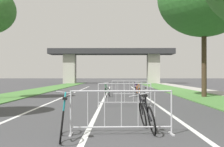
{
  "coord_description": "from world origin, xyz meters",
  "views": [
    {
      "loc": [
        0.69,
        -3.19,
        1.4
      ],
      "look_at": [
        0.38,
        24.74,
        1.58
      ],
      "focal_mm": 49.15,
      "sensor_mm": 36.0,
      "label": 1
    }
  ],
  "objects": [
    {
      "name": "bicycle_orange_4",
      "position": [
        2.17,
        16.92,
        0.35
      ],
      "size": [
        0.5,
        1.61,
        0.95
      ],
      "rotation": [
        0.0,
        0.0,
        3.3
      ],
      "color": "black",
      "rests_on": "ground"
    },
    {
      "name": "bicycle_green_5",
      "position": [
        0.16,
        16.87,
        0.36
      ],
      "size": [
        0.61,
        1.68,
        0.97
      ],
      "rotation": [
        0.0,
        0.0,
        3.01
      ],
      "color": "black",
      "rests_on": "ground"
    },
    {
      "name": "bicycle_silver_0",
      "position": [
        2.06,
        11.16,
        0.35
      ],
      "size": [
        0.5,
        1.66,
        0.95
      ],
      "rotation": [
        0.0,
        0.0,
        3.1
      ],
      "color": "black",
      "rests_on": "ground"
    },
    {
      "name": "grass_verge_left",
      "position": [
        -6.32,
        25.16,
        0.03
      ],
      "size": [
        2.93,
        61.5,
        0.05
      ],
      "primitive_type": "cube",
      "color": "#477A38",
      "rests_on": "ground"
    },
    {
      "name": "lane_stripe_left_lane",
      "position": [
        -2.67,
        17.79,
        0.0
      ],
      "size": [
        0.14,
        35.58,
        0.01
      ],
      "primitive_type": "cube",
      "color": "silver",
      "rests_on": "ground"
    },
    {
      "name": "crowd_barrier_third",
      "position": [
        1.65,
        17.4,
        0.52
      ],
      "size": [
        2.47,
        0.58,
        1.05
      ],
      "rotation": [
        0.0,
        0.0,
        -0.06
      ],
      "color": "#ADADB2",
      "rests_on": "ground"
    },
    {
      "name": "lane_stripe_center",
      "position": [
        0.0,
        17.79,
        0.0
      ],
      "size": [
        0.14,
        35.58,
        0.01
      ],
      "primitive_type": "cube",
      "color": "silver",
      "rests_on": "ground"
    },
    {
      "name": "overpass_bridge",
      "position": [
        0.0,
        50.82,
        4.48
      ],
      "size": [
        21.88,
        4.21,
        6.07
      ],
      "color": "#2D2D30",
      "rests_on": "ground"
    },
    {
      "name": "bicycle_purple_2",
      "position": [
        2.15,
        17.76,
        0.38
      ],
      "size": [
        0.51,
        1.74,
        1.0
      ],
      "rotation": [
        0.0,
        0.0,
        -0.15
      ],
      "color": "black",
      "rests_on": "ground"
    },
    {
      "name": "lane_stripe_right_lane",
      "position": [
        2.67,
        17.79,
        0.0
      ],
      "size": [
        0.14,
        35.58,
        0.01
      ],
      "primitive_type": "cube",
      "color": "silver",
      "rests_on": "ground"
    },
    {
      "name": "bicycle_teal_3",
      "position": [
        -0.48,
        3.55,
        0.39
      ],
      "size": [
        0.44,
        1.69,
        1.03
      ],
      "rotation": [
        0.0,
        0.0,
        0.16
      ],
      "color": "black",
      "rests_on": "ground"
    },
    {
      "name": "sidewalk_path_right",
      "position": [
        8.7,
        25.16,
        0.04
      ],
      "size": [
        1.85,
        61.5,
        0.08
      ],
      "primitive_type": "cube",
      "color": "#9E9B93",
      "rests_on": "ground"
    },
    {
      "name": "bicycle_black_1",
      "position": [
        1.47,
        4.45,
        0.39
      ],
      "size": [
        0.6,
        1.78,
        0.95
      ],
      "rotation": [
        0.0,
        0.0,
        0.1
      ],
      "color": "black",
      "rests_on": "ground"
    },
    {
      "name": "crowd_barrier_second",
      "position": [
        1.11,
        10.72,
        0.52
      ],
      "size": [
        2.45,
        0.48,
        1.05
      ],
      "rotation": [
        0.0,
        0.0,
        0.02
      ],
      "color": "#ADADB2",
      "rests_on": "ground"
    },
    {
      "name": "crowd_barrier_nearest",
      "position": [
        0.83,
        4.04,
        0.52
      ],
      "size": [
        2.46,
        0.56,
        1.05
      ],
      "rotation": [
        0.0,
        0.0,
        0.05
      ],
      "color": "#ADADB2",
      "rests_on": "ground"
    },
    {
      "name": "grass_verge_right",
      "position": [
        6.32,
        25.16,
        0.03
      ],
      "size": [
        2.93,
        61.5,
        0.05
      ],
      "primitive_type": "cube",
      "color": "#477A38",
      "rests_on": "ground"
    }
  ]
}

